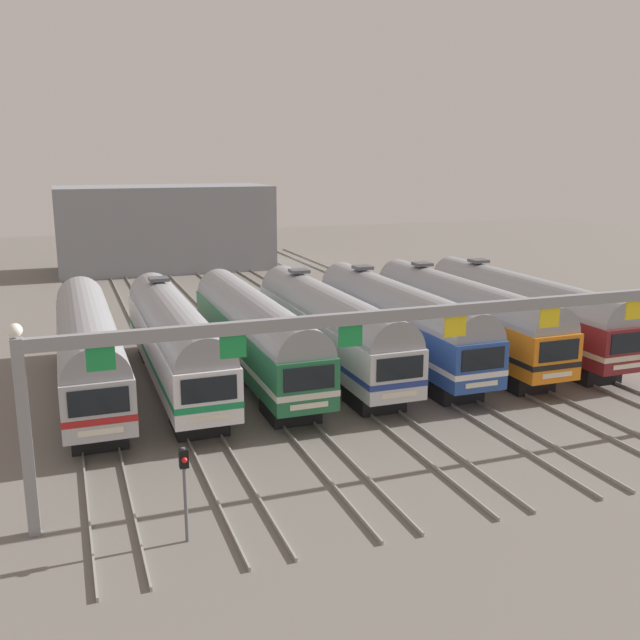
% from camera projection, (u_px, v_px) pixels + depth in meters
% --- Properties ---
extents(ground_plane, '(160.00, 160.00, 0.00)m').
position_uv_depth(ground_plane, '(328.00, 370.00, 40.39)').
color(ground_plane, slate).
extents(track_bed, '(27.11, 70.00, 0.15)m').
position_uv_depth(track_bed, '(251.00, 310.00, 55.93)').
color(track_bed, gray).
rests_on(track_bed, ground).
extents(commuter_train_stainless, '(2.88, 18.06, 4.77)m').
position_uv_depth(commuter_train_stainless, '(88.00, 345.00, 35.49)').
color(commuter_train_stainless, '#B2B5BA').
rests_on(commuter_train_stainless, ground).
extents(commuter_train_white, '(2.88, 18.06, 5.05)m').
position_uv_depth(commuter_train_white, '(174.00, 337.00, 36.93)').
color(commuter_train_white, white).
rests_on(commuter_train_white, ground).
extents(commuter_train_green, '(2.88, 18.06, 4.77)m').
position_uv_depth(commuter_train_green, '(254.00, 331.00, 38.35)').
color(commuter_train_green, '#236B42').
rests_on(commuter_train_green, ground).
extents(commuter_train_silver, '(2.88, 18.06, 5.05)m').
position_uv_depth(commuter_train_silver, '(328.00, 324.00, 39.79)').
color(commuter_train_silver, silver).
rests_on(commuter_train_silver, ground).
extents(commuter_train_blue, '(2.88, 18.06, 5.05)m').
position_uv_depth(commuter_train_blue, '(397.00, 319.00, 41.22)').
color(commuter_train_blue, '#284C9E').
rests_on(commuter_train_blue, ground).
extents(commuter_train_orange, '(2.88, 18.06, 5.05)m').
position_uv_depth(commuter_train_orange, '(461.00, 313.00, 42.65)').
color(commuter_train_orange, orange).
rests_on(commuter_train_orange, ground).
extents(commuter_train_maroon, '(2.88, 18.06, 5.05)m').
position_uv_depth(commuter_train_maroon, '(521.00, 308.00, 44.08)').
color(commuter_train_maroon, maroon).
rests_on(commuter_train_maroon, ground).
extents(catenary_gantry, '(30.84, 0.44, 6.97)m').
position_uv_depth(catenary_gantry, '(455.00, 331.00, 26.81)').
color(catenary_gantry, gray).
rests_on(catenary_gantry, ground).
extents(yard_signal_mast, '(0.28, 0.35, 3.16)m').
position_uv_depth(yard_signal_mast, '(185.00, 477.00, 21.99)').
color(yard_signal_mast, '#59595E').
rests_on(yard_signal_mast, ground).
extents(maintenance_building, '(21.93, 10.00, 8.81)m').
position_uv_depth(maintenance_building, '(165.00, 228.00, 75.84)').
color(maintenance_building, gray).
rests_on(maintenance_building, ground).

